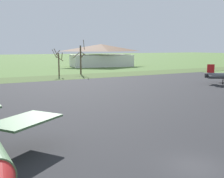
# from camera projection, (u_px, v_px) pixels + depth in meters

# --- Properties ---
(ground_plane) EXTENTS (600.00, 600.00, 0.00)m
(ground_plane) POSITION_uv_depth(u_px,v_px,m) (196.00, 168.00, 17.63)
(ground_plane) COLOR #4C6B33
(asphalt_apron) EXTENTS (104.48, 61.82, 0.05)m
(asphalt_apron) POSITION_uv_depth(u_px,v_px,m) (83.00, 110.00, 33.70)
(asphalt_apron) COLOR #28282B
(asphalt_apron) RESTS_ON ground
(grass_verge_strip) EXTENTS (164.48, 12.00, 0.06)m
(grass_verge_strip) POSITION_uv_depth(u_px,v_px,m) (23.00, 80.00, 65.69)
(grass_verge_strip) COLOR #43572B
(grass_verge_strip) RESTS_ON ground
(bare_tree_center) EXTENTS (2.60, 2.52, 7.30)m
(bare_tree_center) POSITION_uv_depth(u_px,v_px,m) (59.00, 62.00, 72.84)
(bare_tree_center) COLOR brown
(bare_tree_center) RESTS_ON ground
(bare_tree_right_of_center) EXTENTS (3.47, 3.48, 9.72)m
(bare_tree_right_of_center) POSITION_uv_depth(u_px,v_px,m) (81.00, 59.00, 77.76)
(bare_tree_right_of_center) COLOR brown
(bare_tree_right_of_center) RESTS_ON ground
(visitor_building) EXTENTS (26.55, 17.91, 8.90)m
(visitor_building) POSITION_uv_depth(u_px,v_px,m) (101.00, 55.00, 111.20)
(visitor_building) COLOR silver
(visitor_building) RESTS_ON ground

